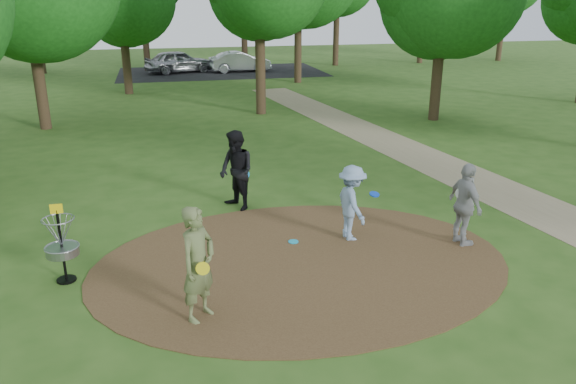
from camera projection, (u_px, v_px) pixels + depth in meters
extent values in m
plane|color=#2D5119|center=(302.00, 263.00, 11.26)|extent=(100.00, 100.00, 0.00)
cylinder|color=#47301C|center=(302.00, 262.00, 11.26)|extent=(8.40, 8.40, 0.02)
cube|color=#8C7A5B|center=(525.00, 203.00, 14.51)|extent=(7.55, 39.89, 0.01)
cube|color=black|center=(221.00, 72.00, 39.24)|extent=(14.00, 8.00, 0.01)
imported|color=#5F6B3E|center=(198.00, 264.00, 9.03)|extent=(0.84, 0.85, 1.97)
cylinder|color=yellow|center=(203.00, 269.00, 8.77)|extent=(0.22, 0.08, 0.22)
imported|color=#7F9ABD|center=(352.00, 203.00, 12.11)|extent=(0.71, 1.13, 1.68)
cylinder|color=#0B3BC8|center=(374.00, 194.00, 12.23)|extent=(0.26, 0.26, 0.08)
imported|color=black|center=(236.00, 171.00, 13.81)|extent=(1.10, 1.20, 1.99)
cylinder|color=#0D91E5|center=(245.00, 174.00, 13.90)|extent=(0.23, 0.08, 0.22)
imported|color=#98999B|center=(465.00, 205.00, 11.81)|extent=(0.52, 1.09, 1.81)
cylinder|color=silver|center=(460.00, 193.00, 11.75)|extent=(0.22, 0.06, 0.22)
cylinder|color=#1AA6D3|center=(293.00, 242.00, 12.17)|extent=(0.22, 0.22, 0.02)
cylinder|color=red|center=(202.00, 233.00, 12.62)|extent=(0.22, 0.22, 0.02)
imported|color=#94959B|center=(179.00, 61.00, 38.58)|extent=(4.88, 3.09, 1.55)
imported|color=#A6ABAE|center=(240.00, 62.00, 39.08)|extent=(4.33, 1.79, 1.39)
cylinder|color=black|center=(62.00, 248.00, 10.34)|extent=(0.05, 0.05, 1.35)
cylinder|color=black|center=(67.00, 280.00, 10.56)|extent=(0.36, 0.36, 0.04)
cylinder|color=gray|center=(62.00, 251.00, 10.36)|extent=(0.60, 0.60, 0.16)
torus|color=gray|center=(62.00, 247.00, 10.33)|extent=(0.63, 0.63, 0.03)
torus|color=gray|center=(58.00, 219.00, 10.15)|extent=(0.58, 0.58, 0.02)
cube|color=yellow|center=(56.00, 209.00, 10.08)|extent=(0.22, 0.02, 0.18)
cylinder|color=#332316|center=(39.00, 81.00, 21.97)|extent=(0.44, 0.44, 3.80)
cylinder|color=#332316|center=(260.00, 67.00, 24.78)|extent=(0.44, 0.44, 4.18)
cylinder|color=#332316|center=(437.00, 77.00, 23.63)|extent=(0.44, 0.44, 3.61)
cylinder|color=#332316|center=(126.00, 62.00, 30.03)|extent=(0.44, 0.44, 3.42)
sphere|color=#174E15|center=(121.00, 2.00, 29.02)|extent=(4.84, 4.84, 4.84)
cylinder|color=#332316|center=(298.00, 46.00, 33.88)|extent=(0.44, 0.44, 4.37)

